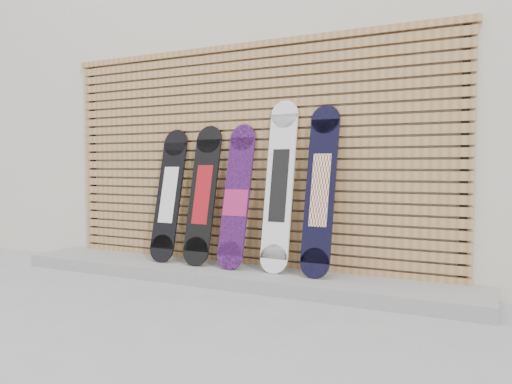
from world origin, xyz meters
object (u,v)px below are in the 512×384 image
snowboard_0 (169,195)px  snowboard_2 (237,197)px  snowboard_1 (203,195)px  snowboard_4 (320,190)px  snowboard_3 (279,186)px

snowboard_0 → snowboard_2: bearing=-0.4°
snowboard_0 → snowboard_1: (0.41, -0.00, 0.01)m
snowboard_1 → snowboard_4: size_ratio=0.91×
snowboard_0 → snowboard_4: bearing=0.0°
snowboard_1 → snowboard_0: bearing=179.9°
snowboard_3 → snowboard_4: 0.40m
snowboard_2 → snowboard_4: size_ratio=0.91×
snowboard_1 → snowboard_4: bearing=0.1°
snowboard_2 → snowboard_3: (0.44, 0.02, 0.11)m
snowboard_3 → snowboard_1: bearing=-178.9°
snowboard_0 → snowboard_2: snowboard_2 is taller
snowboard_4 → snowboard_1: bearing=-179.9°
snowboard_0 → snowboard_3: snowboard_3 is taller
snowboard_2 → snowboard_3: 0.45m
snowboard_1 → snowboard_3: size_ratio=0.87×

